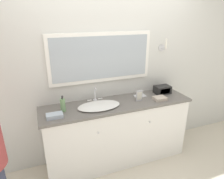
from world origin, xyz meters
TOP-DOWN VIEW (x-y plane):
  - ground_plane at (0.00, 0.00)m, footprint 14.00×14.00m
  - wall_back at (-0.00, 0.55)m, footprint 8.00×0.18m
  - vanity_counter at (0.00, 0.26)m, footprint 2.00×0.53m
  - sink_basin at (-0.26, 0.24)m, footprint 0.54×0.36m
  - soap_bottle at (-0.70, 0.28)m, footprint 0.06×0.06m
  - appliance_box at (0.74, 0.34)m, footprint 0.23×0.15m
  - picture_frame at (0.29, 0.22)m, footprint 0.09×0.01m
  - hand_towel_near_sink at (-0.81, 0.15)m, footprint 0.18×0.11m
  - hand_towel_far_corner at (0.57, 0.15)m, footprint 0.17×0.13m
  - metal_tray at (0.39, 0.36)m, footprint 0.16×0.11m

SIDE VIEW (x-z plane):
  - ground_plane at x=0.00m, z-range 0.00..0.00m
  - vanity_counter at x=0.00m, z-range 0.00..0.90m
  - metal_tray at x=0.39m, z-range 0.90..0.91m
  - sink_basin at x=-0.26m, z-range 0.82..1.02m
  - hand_towel_far_corner at x=0.57m, z-range 0.90..0.94m
  - hand_towel_near_sink at x=-0.81m, z-range 0.90..0.95m
  - appliance_box at x=0.74m, z-range 0.90..1.01m
  - picture_frame at x=0.29m, z-range 0.90..1.05m
  - soap_bottle at x=-0.70m, z-range 0.88..1.08m
  - wall_back at x=0.00m, z-range 0.01..2.56m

